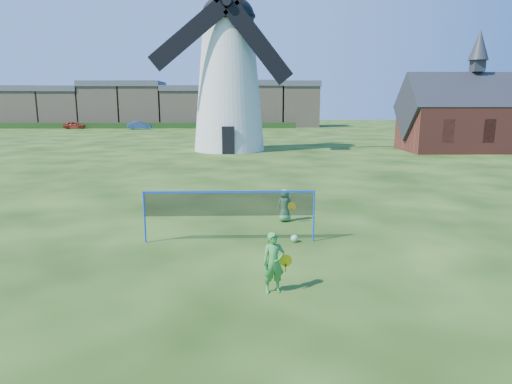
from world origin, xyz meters
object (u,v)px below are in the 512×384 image
Objects in this scene: player_boy at (285,205)px; car_left at (74,125)px; windmill at (229,75)px; player_girl at (274,263)px; play_ball at (294,238)px; badminton_net at (229,205)px; chapel at (473,118)px; car_right at (140,125)px.

car_left is at bearing -79.22° from player_boy.
windmill is 13.77× the size of player_girl.
player_boy is 5.27× the size of play_ball.
player_girl is (1.93, -30.56, -5.90)m from windmill.
player_boy is (1.85, 2.30, -0.56)m from badminton_net.
car_left is at bearing 142.16° from chapel.
chapel is 30.09m from player_boy.
windmill reaches higher than player_boy.
car_left is (-29.55, 67.47, -0.06)m from player_girl.
player_girl reaches higher than play_ball.
badminton_net is 3.81m from player_girl.
car_right is (-18.86, 59.77, 0.07)m from player_boy.
player_girl is at bearing -86.39° from windmill.
chapel is at bearing -143.81° from player_boy.
chapel is at bearing 45.79° from player_girl.
car_right is (-16.14, 35.14, -5.92)m from windmill.
chapel is 55.21× the size of play_ball.
windmill is 3.66× the size of badminton_net.
play_ball is (2.79, -27.01, -6.46)m from windmill.
car_right is at bearing 106.94° from play_ball.
car_right reaches higher than play_ball.
play_ball is at bearing 65.48° from player_girl.
badminton_net reaches higher than car_left.
badminton_net is at bearing 35.73° from player_boy.
chapel is 10.48× the size of player_boy.
play_ball is at bearing -169.36° from car_right.
player_boy is 0.29× the size of car_right.
chapel is 35.34m from player_girl.
car_left reaches higher than play_ball.
car_right reaches higher than player_boy.
player_boy is 2.43m from play_ball.
play_ball is 70.79m from car_left.
badminton_net is 1.40× the size of car_left.
car_right is at bearing -87.95° from player_boy.
player_girl is at bearing 66.96° from player_boy.
car_left is at bearing 102.81° from player_girl.
player_boy is 62.67m from car_right.
player_girl is 5.98m from player_boy.
chapel is at bearing 51.62° from badminton_net.
car_left is at bearing 74.91° from car_right.
player_boy is (2.72, -24.63, -5.99)m from windmill.
chapel is (21.32, -1.10, -3.68)m from windmill.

